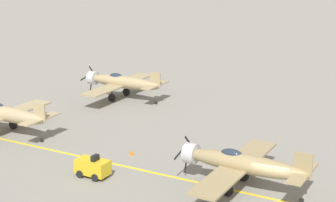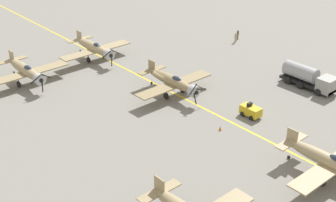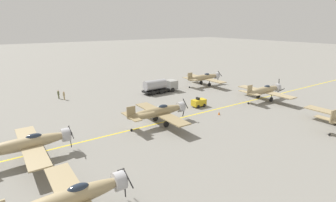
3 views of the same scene
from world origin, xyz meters
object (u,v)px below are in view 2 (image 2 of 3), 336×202
at_px(airplane_near_right, 26,71).
at_px(fuel_tanker, 309,77).
at_px(airplane_near_center, 95,48).
at_px(tow_tractor, 251,111).
at_px(airplane_far_center, 329,161).
at_px(ground_crew_walking, 238,34).
at_px(traffic_cone, 220,128).
at_px(ground_crew_inspecting, 236,37).
at_px(airplane_mid_center, 173,82).

bearing_deg(airplane_near_right, fuel_tanker, 140.12).
distance_m(airplane_near_center, tow_tractor, 28.73).
relative_size(fuel_tanker, tow_tractor, 3.08).
relative_size(airplane_far_center, tow_tractor, 4.62).
relative_size(airplane_near_right, tow_tractor, 4.62).
height_order(fuel_tanker, ground_crew_walking, fuel_tanker).
relative_size(tow_tractor, ground_crew_walking, 1.48).
xyz_separation_m(airplane_near_center, traffic_cone, (0.97, 28.24, -1.74)).
bearing_deg(airplane_near_right, ground_crew_walking, 171.57).
distance_m(airplane_far_center, tow_tractor, 13.98).
distance_m(tow_tractor, traffic_cone, 5.32).
relative_size(airplane_near_right, ground_crew_inspecting, 7.06).
distance_m(tow_tractor, ground_crew_walking, 28.19).
bearing_deg(tow_tractor, fuel_tanker, -178.99).
distance_m(airplane_mid_center, tow_tractor, 11.36).
bearing_deg(airplane_far_center, fuel_tanker, -142.56).
bearing_deg(traffic_cone, fuel_tanker, -179.71).
bearing_deg(fuel_tanker, airplane_near_center, -59.05).
relative_size(airplane_near_center, traffic_cone, 21.82).
distance_m(airplane_near_right, fuel_tanker, 39.65).
distance_m(airplane_near_center, airplane_near_right, 12.31).
xyz_separation_m(fuel_tanker, ground_crew_inspecting, (-6.07, -18.88, -0.58)).
bearing_deg(fuel_tanker, tow_tractor, 1.01).
bearing_deg(tow_tractor, ground_crew_inspecting, -134.29).
xyz_separation_m(tow_tractor, traffic_cone, (5.30, -0.13, -0.52)).
bearing_deg(fuel_tanker, ground_crew_walking, -110.87).
bearing_deg(ground_crew_walking, airplane_mid_center, 21.14).
bearing_deg(ground_crew_inspecting, ground_crew_walking, -152.64).
xyz_separation_m(airplane_near_center, ground_crew_walking, (-24.36, 8.54, -1.05)).
distance_m(airplane_far_center, airplane_near_right, 42.32).
xyz_separation_m(tow_tractor, ground_crew_inspecting, (-18.63, -19.10, 0.14)).
bearing_deg(tow_tractor, airplane_near_center, -81.34).
xyz_separation_m(airplane_mid_center, traffic_cone, (1.95, 10.66, -1.74)).
xyz_separation_m(ground_crew_walking, traffic_cone, (25.34, 19.70, -0.69)).
relative_size(airplane_near_center, ground_crew_walking, 6.81).
height_order(ground_crew_inspecting, traffic_cone, ground_crew_inspecting).
bearing_deg(ground_crew_inspecting, airplane_near_center, -21.99).
bearing_deg(fuel_tanker, airplane_far_center, 39.13).
xyz_separation_m(fuel_tanker, tow_tractor, (12.56, 0.22, -0.72)).
height_order(fuel_tanker, ground_crew_inspecting, fuel_tanker).
bearing_deg(ground_crew_walking, tow_tractor, 44.70).
bearing_deg(airplane_far_center, airplane_mid_center, -93.43).
xyz_separation_m(airplane_mid_center, airplane_near_center, (0.98, -17.59, 0.00)).
height_order(airplane_far_center, ground_crew_walking, airplane_far_center).
distance_m(airplane_mid_center, fuel_tanker, 19.10).
height_order(airplane_mid_center, fuel_tanker, airplane_mid_center).
xyz_separation_m(airplane_far_center, fuel_tanker, (-16.64, -13.54, -0.50)).
bearing_deg(airplane_near_center, ground_crew_inspecting, 141.42).
xyz_separation_m(airplane_mid_center, tow_tractor, (-3.35, 10.79, -1.22)).
xyz_separation_m(airplane_near_right, ground_crew_walking, (-36.61, 7.29, -1.05)).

